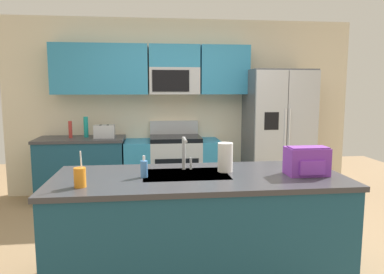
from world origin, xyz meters
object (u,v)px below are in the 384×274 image
Objects in this scene: sink_faucet at (185,151)px; paper_towel_roll at (225,157)px; soap_dispenser at (144,169)px; drink_cup_orange at (80,177)px; toaster at (104,131)px; backpack at (307,160)px; bottle_teal at (86,127)px; refrigerator at (277,134)px; range_oven at (173,167)px; pepper_mill at (70,130)px.

paper_towel_roll is (0.33, -0.09, -0.05)m from sink_faucet.
drink_cup_orange is at bearing -152.37° from soap_dispenser.
backpack reaches higher than toaster.
bottle_teal reaches higher than sink_faucet.
toaster is 2.53m from paper_towel_roll.
refrigerator is 6.61× the size of toaster.
toaster is 0.29m from bottle_teal.
sink_faucet is (0.92, -2.11, 0.08)m from toaster.
drink_cup_orange is at bearing -150.67° from sink_faucet.
backpack is at bearing -17.22° from paper_towel_roll.
sink_faucet is at bearing 29.33° from drink_cup_orange.
paper_towel_roll is at bearing 17.61° from drink_cup_orange.
refrigerator reaches higher than drink_cup_orange.
toaster is 3.04m from backpack.
range_oven is 0.74× the size of refrigerator.
paper_towel_roll is at bearing -56.60° from bottle_teal.
range_oven is at bearing 177.32° from refrigerator.
backpack is at bearing -46.21° from pepper_mill.
refrigerator is at bearing 60.33° from paper_towel_roll.
drink_cup_orange is 1.16m from paper_towel_roll.
drink_cup_orange is (0.61, -2.60, -0.05)m from pepper_mill.
backpack is (1.73, 0.16, 0.05)m from drink_cup_orange.
paper_towel_roll is (1.10, 0.35, 0.05)m from drink_cup_orange.
bottle_teal is at bearing 177.54° from refrigerator.
refrigerator reaches higher than range_oven.
range_oven is at bearing 110.56° from backpack.
bottle_teal reaches higher than range_oven.
paper_towel_roll is (0.30, -2.25, 0.58)m from range_oven.
sink_faucet reaches higher than toaster.
soap_dispenser is 0.68m from paper_towel_roll.
toaster is at bearing 93.25° from drink_cup_orange.
range_oven is at bearing 72.73° from drink_cup_orange.
toaster is at bearing -6.08° from pepper_mill.
pepper_mill is at bearing 113.99° from soap_dispenser.
sink_faucet is 0.34m from paper_towel_roll.
backpack is (0.95, -0.28, -0.05)m from sink_faucet.
bottle_teal is 2.68m from drink_cup_orange.
drink_cup_orange is at bearing -162.39° from paper_towel_roll.
bottle_teal reaches higher than soap_dispenser.
toaster is at bearing 179.55° from refrigerator.
range_oven is 4.25× the size of backpack.
backpack is at bearing 5.24° from drink_cup_orange.
pepper_mill reaches higher than range_oven.
toaster is at bearing -20.45° from bottle_teal.
drink_cup_orange is at bearing -76.70° from pepper_mill.
bottle_teal reaches higher than pepper_mill.
drink_cup_orange reaches higher than pepper_mill.
refrigerator is 7.87× the size of pepper_mill.
backpack is at bearing -16.34° from sink_faucet.
range_oven is 8.00× the size of soap_dispenser.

